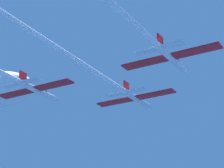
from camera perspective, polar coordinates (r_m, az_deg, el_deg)
jet_lead at (r=70.89m, az=-4.37°, el=2.86°), size 15.65×61.71×2.59m
jet_right_wing at (r=56.52m, az=0.32°, el=9.52°), size 15.65×55.91×2.59m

